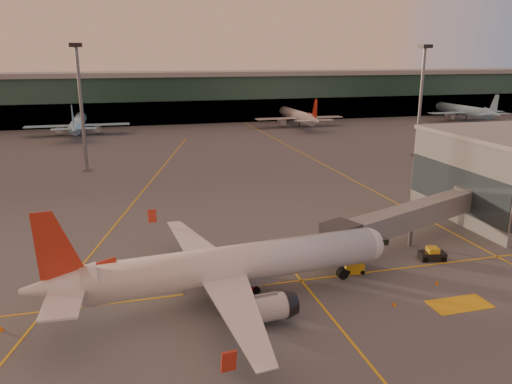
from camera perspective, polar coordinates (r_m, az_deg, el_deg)
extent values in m
plane|color=#4C4F54|center=(48.83, 1.60, -13.17)|extent=(600.00, 600.00, 0.00)
cube|color=gold|center=(53.09, 0.02, -10.68)|extent=(80.00, 0.25, 0.01)
cube|color=gold|center=(89.17, -13.01, -0.17)|extent=(31.30, 115.98, 0.01)
cube|color=gold|center=(121.14, 5.70, 4.22)|extent=(0.25, 160.00, 0.01)
cube|color=gold|center=(44.06, 11.28, -16.92)|extent=(0.25, 30.00, 0.01)
cube|color=gold|center=(53.33, 22.22, -11.79)|extent=(6.00, 3.00, 0.01)
cube|color=#19382D|center=(184.09, -11.39, 10.33)|extent=(400.00, 18.00, 16.00)
cube|color=gray|center=(183.56, -11.54, 13.07)|extent=(400.00, 20.00, 1.60)
cube|color=black|center=(176.03, -11.12, 8.82)|extent=(400.00, 1.00, 8.00)
cube|color=slate|center=(82.17, 26.90, 1.53)|extent=(18.00, 22.00, 12.00)
cube|color=#2D3D47|center=(76.77, 21.82, 0.45)|extent=(0.30, 21.60, 6.00)
cylinder|color=slate|center=(107.83, -19.30, 8.79)|extent=(0.70, 0.70, 25.00)
cube|color=black|center=(107.30, -19.91, 15.52)|extent=(2.40, 2.40, 0.80)
cube|color=slate|center=(109.75, -18.73, 2.44)|extent=(1.60, 1.60, 0.50)
cylinder|color=slate|center=(123.63, 18.28, 9.62)|extent=(0.70, 0.70, 25.00)
cube|color=black|center=(123.16, 18.79, 15.49)|extent=(2.40, 2.40, 0.80)
cube|color=slate|center=(125.30, 17.81, 4.05)|extent=(1.60, 1.60, 0.50)
cylinder|color=silver|center=(49.08, -2.05, -8.17)|extent=(29.24, 6.23, 3.73)
sphere|color=silver|center=(54.96, 12.56, -5.90)|extent=(3.65, 3.65, 3.65)
cube|color=black|center=(55.36, 13.52, -5.29)|extent=(1.88, 2.56, 0.65)
cone|color=silver|center=(47.05, -21.57, -10.03)|extent=(6.66, 4.08, 3.54)
cube|color=silver|center=(44.11, -21.17, -11.60)|extent=(3.32, 6.17, 0.19)
cylinder|color=silver|center=(45.40, 1.13, -13.11)|extent=(4.09, 2.75, 2.42)
cylinder|color=black|center=(47.70, -3.58, -12.79)|extent=(1.78, 1.44, 1.68)
cylinder|color=black|center=(47.46, -3.59, -12.24)|extent=(0.34, 0.34, 1.02)
cube|color=silver|center=(49.91, -21.12, -8.38)|extent=(4.28, 6.54, 0.19)
cylinder|color=silver|center=(55.06, -3.18, -7.80)|extent=(4.09, 2.75, 2.42)
cylinder|color=black|center=(51.87, -5.14, -10.38)|extent=(1.78, 1.44, 1.68)
cylinder|color=black|center=(51.65, -5.15, -9.87)|extent=(0.34, 0.34, 1.02)
cube|color=slate|center=(49.30, -3.23, -9.62)|extent=(9.43, 3.77, 1.49)
cylinder|color=black|center=(54.68, 9.85, -9.15)|extent=(1.23, 0.84, 1.17)
cube|color=slate|center=(65.09, 17.43, -2.59)|extent=(25.52, 12.67, 2.70)
cube|color=#2D3035|center=(55.86, 9.64, -5.06)|extent=(4.45, 4.45, 3.00)
cube|color=#2D3035|center=(58.25, 10.50, -7.21)|extent=(1.60, 2.40, 2.40)
cylinder|color=black|center=(57.66, 10.93, -8.35)|extent=(0.80, 0.40, 0.80)
cylinder|color=black|center=(59.47, 10.00, -7.54)|extent=(0.80, 0.40, 0.80)
cylinder|color=slate|center=(65.93, 17.25, -4.80)|extent=(0.50, 0.50, 2.73)
cylinder|color=slate|center=(76.06, 23.21, -0.59)|extent=(4.40, 4.40, 3.00)
cylinder|color=slate|center=(76.78, 23.00, -2.50)|extent=(2.40, 2.40, 2.73)
cube|color=#A4171C|center=(51.26, -2.11, -10.88)|extent=(3.27, 2.79, 1.31)
cube|color=silver|center=(50.27, -2.39, -8.86)|extent=(5.47, 3.52, 2.44)
cylinder|color=black|center=(49.89, -3.11, -12.01)|extent=(0.84, 0.51, 0.78)
cylinder|color=black|center=(51.28, 0.04, -11.19)|extent=(0.84, 0.51, 0.78)
cube|color=gold|center=(56.94, 11.21, -8.45)|extent=(2.28, 1.73, 1.21)
cylinder|color=black|center=(56.49, 10.46, -9.00)|extent=(0.55, 0.38, 0.50)
cylinder|color=black|center=(56.77, 12.08, -8.97)|extent=(0.55, 0.38, 0.50)
cube|color=black|center=(62.75, 19.49, -6.90)|extent=(3.23, 2.15, 0.96)
cube|color=gold|center=(62.52, 19.54, -6.34)|extent=(1.48, 1.62, 0.79)
cylinder|color=black|center=(61.83, 18.82, -7.35)|extent=(0.65, 0.38, 0.61)
cylinder|color=black|center=(62.63, 20.61, -7.22)|extent=(0.65, 0.38, 0.61)
cone|color=orange|center=(56.67, 19.98, -9.66)|extent=(0.37, 0.37, 0.48)
cube|color=orange|center=(56.76, 19.96, -9.86)|extent=(0.32, 0.32, 0.03)
cone|color=orange|center=(50.42, -27.11, -13.68)|extent=(0.42, 0.42, 0.54)
cube|color=orange|center=(50.54, -27.07, -13.94)|extent=(0.37, 0.37, 0.03)
cone|color=orange|center=(50.98, 15.54, -12.16)|extent=(0.38, 0.38, 0.49)
cube|color=orange|center=(51.08, 15.52, -12.39)|extent=(0.33, 0.33, 0.03)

